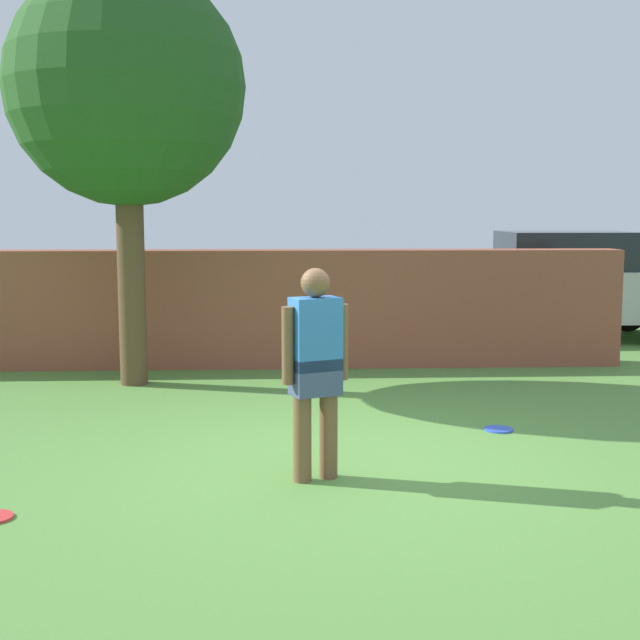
{
  "coord_description": "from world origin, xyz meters",
  "views": [
    {
      "loc": [
        -0.49,
        -6.69,
        2.04
      ],
      "look_at": [
        -0.12,
        1.44,
        1.0
      ],
      "focal_mm": 47.92,
      "sensor_mm": 36.0,
      "label": 1
    }
  ],
  "objects_px": {
    "car": "(565,285)",
    "frisbee_blue": "(499,429)",
    "tree": "(126,89)",
    "person": "(315,364)"
  },
  "relations": [
    {
      "from": "car",
      "to": "frisbee_blue",
      "type": "bearing_deg",
      "value": 67.07
    },
    {
      "from": "tree",
      "to": "frisbee_blue",
      "type": "relative_size",
      "value": 17.84
    },
    {
      "from": "person",
      "to": "frisbee_blue",
      "type": "bearing_deg",
      "value": -164.0
    },
    {
      "from": "tree",
      "to": "car",
      "type": "bearing_deg",
      "value": 28.34
    },
    {
      "from": "tree",
      "to": "person",
      "type": "distance_m",
      "value": 4.94
    },
    {
      "from": "frisbee_blue",
      "to": "car",
      "type": "bearing_deg",
      "value": 66.33
    },
    {
      "from": "frisbee_blue",
      "to": "tree",
      "type": "bearing_deg",
      "value": 148.13
    },
    {
      "from": "person",
      "to": "frisbee_blue",
      "type": "relative_size",
      "value": 6.0
    },
    {
      "from": "tree",
      "to": "person",
      "type": "xyz_separation_m",
      "value": [
        2.01,
        -3.74,
        -2.53
      ]
    },
    {
      "from": "tree",
      "to": "person",
      "type": "height_order",
      "value": "tree"
    }
  ]
}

